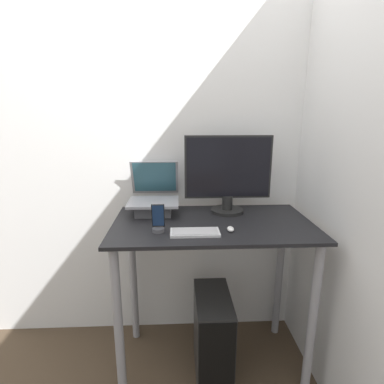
# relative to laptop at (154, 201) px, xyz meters

# --- Properties ---
(wall_back) EXTENTS (6.00, 0.05, 2.60)m
(wall_back) POSITION_rel_laptop_xyz_m (0.35, 0.22, 0.24)
(wall_back) COLOR silver
(wall_back) RESTS_ON ground_plane
(wall_side_right) EXTENTS (0.05, 6.00, 2.60)m
(wall_side_right) POSITION_rel_laptop_xyz_m (1.01, -0.51, 0.24)
(wall_side_right) COLOR silver
(wall_side_right) RESTS_ON ground_plane
(desk) EXTENTS (1.14, 0.64, 0.98)m
(desk) POSITION_rel_laptop_xyz_m (0.35, -0.19, -0.28)
(desk) COLOR black
(desk) RESTS_ON ground_plane
(laptop) EXTENTS (0.31, 0.34, 0.31)m
(laptop) POSITION_rel_laptop_xyz_m (0.00, 0.00, 0.00)
(laptop) COLOR #4C4C51
(laptop) RESTS_ON desk
(monitor) EXTENTS (0.54, 0.20, 0.48)m
(monitor) POSITION_rel_laptop_xyz_m (0.46, -0.01, 0.15)
(monitor) COLOR black
(monitor) RESTS_ON desk
(keyboard) EXTENTS (0.26, 0.12, 0.02)m
(keyboard) POSITION_rel_laptop_xyz_m (0.24, -0.36, -0.07)
(keyboard) COLOR silver
(keyboard) RESTS_ON desk
(mouse) EXTENTS (0.04, 0.06, 0.03)m
(mouse) POSITION_rel_laptop_xyz_m (0.43, -0.34, -0.07)
(mouse) COLOR white
(mouse) RESTS_ON desk
(cell_phone) EXTENTS (0.07, 0.06, 0.15)m
(cell_phone) POSITION_rel_laptop_xyz_m (0.05, -0.32, -0.03)
(cell_phone) COLOR #4C4C51
(cell_phone) RESTS_ON desk
(computer_tower) EXTENTS (0.21, 0.43, 0.53)m
(computer_tower) POSITION_rel_laptop_xyz_m (0.36, -0.26, -0.79)
(computer_tower) COLOR black
(computer_tower) RESTS_ON ground_plane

